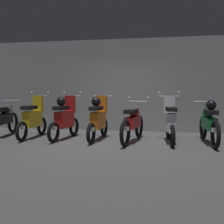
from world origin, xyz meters
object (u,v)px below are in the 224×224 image
at_px(motorbike_slot_4, 133,123).
at_px(motorbike_slot_5, 170,122).
at_px(motorbike_slot_1, 33,119).
at_px(motorbike_slot_0, 4,119).
at_px(motorbike_slot_3, 98,119).
at_px(motorbike_slot_6, 209,122).
at_px(motorbike_slot_2, 65,118).

bearing_deg(motorbike_slot_4, motorbike_slot_5, 5.38).
xyz_separation_m(motorbike_slot_1, motorbike_slot_4, (2.80, -0.13, -0.04)).
distance_m(motorbike_slot_0, motorbike_slot_4, 3.74).
distance_m(motorbike_slot_0, motorbike_slot_1, 0.94).
xyz_separation_m(motorbike_slot_0, motorbike_slot_1, (0.93, -0.05, 0.04)).
relative_size(motorbike_slot_1, motorbike_slot_3, 1.00).
bearing_deg(motorbike_slot_0, motorbike_slot_6, -0.81).
bearing_deg(motorbike_slot_5, motorbike_slot_6, 0.98).
bearing_deg(motorbike_slot_6, motorbike_slot_0, 179.19).
distance_m(motorbike_slot_2, motorbike_slot_6, 3.72).
height_order(motorbike_slot_0, motorbike_slot_4, motorbike_slot_4).
height_order(motorbike_slot_1, motorbike_slot_6, motorbike_slot_1).
distance_m(motorbike_slot_1, motorbike_slot_2, 0.93).
xyz_separation_m(motorbike_slot_5, motorbike_slot_6, (0.93, 0.02, -0.00)).
xyz_separation_m(motorbike_slot_0, motorbike_slot_3, (2.80, -0.07, 0.08)).
height_order(motorbike_slot_2, motorbike_slot_3, motorbike_slot_2).
bearing_deg(motorbike_slot_3, motorbike_slot_2, -179.81).
height_order(motorbike_slot_3, motorbike_slot_5, motorbike_slot_5).
relative_size(motorbike_slot_0, motorbike_slot_5, 1.16).
bearing_deg(motorbike_slot_6, motorbike_slot_4, -176.83).
bearing_deg(motorbike_slot_1, motorbike_slot_2, -1.26).
bearing_deg(motorbike_slot_6, motorbike_slot_2, 179.93).
bearing_deg(motorbike_slot_1, motorbike_slot_4, -2.63).
relative_size(motorbike_slot_1, motorbike_slot_4, 0.87).
distance_m(motorbike_slot_1, motorbike_slot_6, 4.65).
relative_size(motorbike_slot_3, motorbike_slot_4, 0.87).
distance_m(motorbike_slot_0, motorbike_slot_2, 1.87).
relative_size(motorbike_slot_3, motorbike_slot_5, 1.00).
bearing_deg(motorbike_slot_0, motorbike_slot_5, -1.17).
height_order(motorbike_slot_2, motorbike_slot_6, motorbike_slot_2).
height_order(motorbike_slot_1, motorbike_slot_4, motorbike_slot_1).
height_order(motorbike_slot_1, motorbike_slot_5, same).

